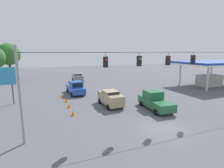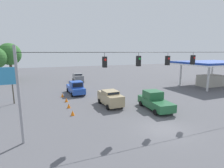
{
  "view_description": "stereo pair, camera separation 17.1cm",
  "coord_description": "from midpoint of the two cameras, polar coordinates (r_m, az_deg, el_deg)",
  "views": [
    {
      "loc": [
        9.82,
        11.59,
        6.72
      ],
      "look_at": [
        0.15,
        -11.8,
        2.03
      ],
      "focal_mm": 28.0,
      "sensor_mm": 36.0,
      "label": 1
    },
    {
      "loc": [
        9.66,
        11.66,
        6.72
      ],
      "look_at": [
        0.15,
        -11.8,
        2.03
      ],
      "focal_mm": 28.0,
      "sensor_mm": 36.0,
      "label": 2
    }
  ],
  "objects": [
    {
      "name": "traffic_cone_third",
      "position": [
        24.56,
        -14.86,
        -5.07
      ],
      "size": [
        0.43,
        0.43,
        0.56
      ],
      "primitive_type": "cone",
      "color": "orange",
      "rests_on": "ground_plane"
    },
    {
      "name": "overhead_signal_span",
      "position": [
        16.85,
        13.19,
        3.15
      ],
      "size": [
        22.74,
        0.38,
        7.18
      ],
      "color": "#939399",
      "rests_on": "ground_plane"
    },
    {
      "name": "tree_horizon_left",
      "position": [
        48.09,
        -30.76,
        8.33
      ],
      "size": [
        5.15,
        5.15,
        8.74
      ],
      "color": "brown",
      "rests_on": "ground_plane"
    },
    {
      "name": "sedan_grey_withflow_deep",
      "position": [
        40.32,
        -11.32,
        2.12
      ],
      "size": [
        2.25,
        4.53,
        1.89
      ],
      "color": "slate",
      "rests_on": "ground_plane"
    },
    {
      "name": "traffic_cone_fourth",
      "position": [
        27.34,
        -16.1,
        -3.55
      ],
      "size": [
        0.43,
        0.43,
        0.56
      ],
      "primitive_type": "cone",
      "color": "orange",
      "rests_on": "ground_plane"
    },
    {
      "name": "sedan_tan_withflow_mid",
      "position": [
        22.02,
        -0.72,
        -4.51
      ],
      "size": [
        2.21,
        4.44,
        1.94
      ],
      "color": "tan",
      "rests_on": "ground_plane"
    },
    {
      "name": "traffic_cone_second",
      "position": [
        21.91,
        -14.1,
        -6.93
      ],
      "size": [
        0.43,
        0.43,
        0.56
      ],
      "primitive_type": "cone",
      "color": "orange",
      "rests_on": "ground_plane"
    },
    {
      "name": "pickup_truck_blue_withflow_far",
      "position": [
        28.72,
        -11.97,
        -1.27
      ],
      "size": [
        2.38,
        5.3,
        2.12
      ],
      "color": "#234CB2",
      "rests_on": "ground_plane"
    },
    {
      "name": "traffic_cone_nearest",
      "position": [
        19.33,
        -12.86,
        -9.24
      ],
      "size": [
        0.43,
        0.43,
        0.56
      ],
      "primitive_type": "cone",
      "color": "orange",
      "rests_on": "ground_plane"
    },
    {
      "name": "roadside_billboard",
      "position": [
        25.92,
        -32.81,
        1.45
      ],
      "size": [
        3.47,
        0.16,
        4.81
      ],
      "color": "#4C473D",
      "rests_on": "ground_plane"
    },
    {
      "name": "gas_station",
      "position": [
        39.37,
        29.35,
        4.57
      ],
      "size": [
        12.94,
        9.25,
        4.87
      ],
      "color": "navy",
      "rests_on": "ground_plane"
    },
    {
      "name": "ground_plane",
      "position": [
        16.59,
        16.45,
        -13.85
      ],
      "size": [
        140.0,
        140.0,
        0.0
      ],
      "primitive_type": "plane",
      "color": "#56565B"
    },
    {
      "name": "pickup_truck_green_crossing_near",
      "position": [
        21.34,
        13.61,
        -5.41
      ],
      "size": [
        2.54,
        5.37,
        2.12
      ],
      "color": "#236038",
      "rests_on": "ground_plane"
    }
  ]
}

